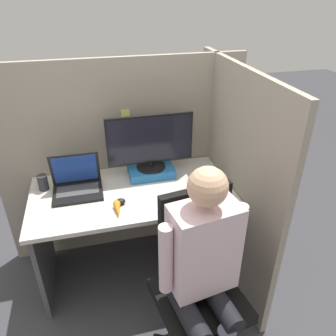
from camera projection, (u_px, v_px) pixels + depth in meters
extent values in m
plane|color=#3D3D42|center=(145.00, 305.00, 2.34)|extent=(12.00, 12.00, 0.00)
cube|color=gray|center=(124.00, 161.00, 2.57)|extent=(1.88, 0.04, 1.58)
cube|color=#F4EA66|center=(125.00, 114.00, 2.36)|extent=(0.06, 0.01, 0.06)
cube|color=gray|center=(232.00, 178.00, 2.34)|extent=(0.04, 1.35, 1.58)
cube|color=beige|center=(132.00, 192.00, 2.27)|extent=(1.38, 0.71, 0.03)
cube|color=#4C4C51|center=(44.00, 249.00, 2.32)|extent=(0.03, 0.60, 0.72)
cube|color=#4C4C51|center=(216.00, 221.00, 2.60)|extent=(0.03, 0.60, 0.72)
cube|color=#236BAD|center=(151.00, 171.00, 2.44)|extent=(0.33, 0.22, 0.06)
cylinder|color=black|center=(151.00, 166.00, 2.42)|extent=(0.21, 0.21, 0.01)
cylinder|color=black|center=(151.00, 163.00, 2.41)|extent=(0.04, 0.04, 0.04)
cube|color=black|center=(150.00, 139.00, 2.32)|extent=(0.62, 0.02, 0.36)
cube|color=black|center=(150.00, 140.00, 2.31)|extent=(0.60, 0.00, 0.34)
cube|color=black|center=(78.00, 193.00, 2.23)|extent=(0.33, 0.25, 0.02)
cube|color=#424242|center=(78.00, 190.00, 2.24)|extent=(0.28, 0.14, 0.00)
cube|color=black|center=(75.00, 169.00, 2.25)|extent=(0.33, 0.05, 0.25)
cube|color=#1E3D93|center=(75.00, 169.00, 2.24)|extent=(0.29, 0.04, 0.22)
ellipsoid|color=black|center=(121.00, 202.00, 2.12)|extent=(0.06, 0.05, 0.04)
cube|color=black|center=(211.00, 176.00, 2.40)|extent=(0.04, 0.12, 0.04)
cone|color=orange|center=(118.00, 209.00, 2.04)|extent=(0.05, 0.13, 0.05)
cylinder|color=green|center=(116.00, 202.00, 2.11)|extent=(0.03, 0.02, 0.03)
cube|color=black|center=(193.00, 326.00, 2.18)|extent=(0.08, 0.28, 0.04)
cylinder|color=gray|center=(198.00, 326.00, 1.95)|extent=(0.05, 0.05, 0.38)
cube|color=black|center=(200.00, 300.00, 1.84)|extent=(0.53, 0.53, 0.07)
cube|color=black|center=(194.00, 228.00, 1.91)|extent=(0.44, 0.12, 0.54)
cylinder|color=black|center=(189.00, 315.00, 1.66)|extent=(0.16, 0.34, 0.11)
cylinder|color=black|center=(220.00, 303.00, 1.72)|extent=(0.16, 0.34, 0.11)
cube|color=silver|center=(203.00, 248.00, 1.64)|extent=(0.37, 0.25, 0.50)
sphere|color=#D8A884|center=(208.00, 187.00, 1.46)|extent=(0.19, 0.19, 0.19)
cylinder|color=silver|center=(166.00, 260.00, 1.57)|extent=(0.07, 0.07, 0.40)
cylinder|color=silver|center=(238.00, 237.00, 1.71)|extent=(0.07, 0.07, 0.40)
cylinder|color=#28282D|center=(43.00, 183.00, 2.26)|extent=(0.07, 0.07, 0.11)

